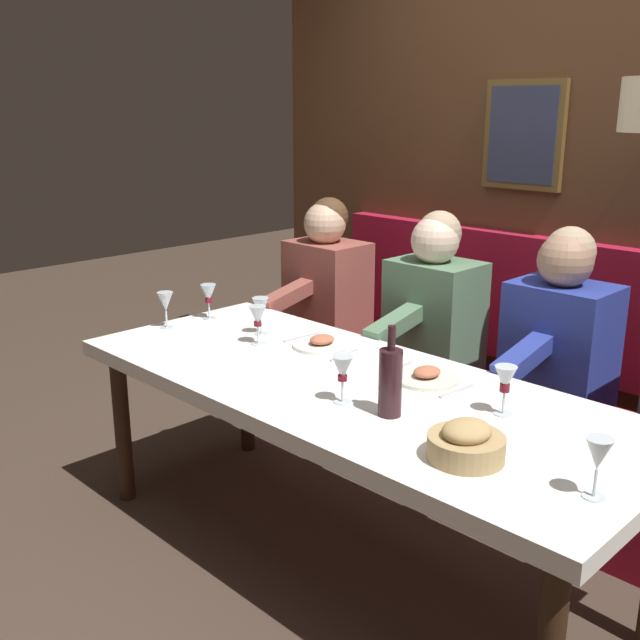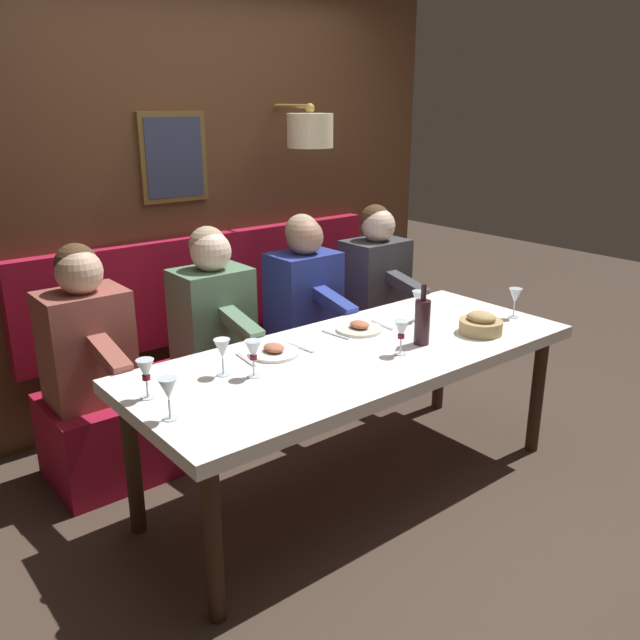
# 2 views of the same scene
# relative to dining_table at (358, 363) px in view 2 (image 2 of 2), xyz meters

# --- Properties ---
(ground_plane) EXTENTS (12.00, 12.00, 0.00)m
(ground_plane) POSITION_rel_dining_table_xyz_m (0.00, 0.00, -0.67)
(ground_plane) COLOR #423328
(dining_table) EXTENTS (0.90, 2.24, 0.74)m
(dining_table) POSITION_rel_dining_table_xyz_m (0.00, 0.00, 0.00)
(dining_table) COLOR white
(dining_table) RESTS_ON ground_plane
(banquette_bench) EXTENTS (0.52, 2.44, 0.45)m
(banquette_bench) POSITION_rel_dining_table_xyz_m (0.89, 0.00, -0.45)
(banquette_bench) COLOR maroon
(banquette_bench) RESTS_ON ground_plane
(back_wall_panel) EXTENTS (0.59, 3.64, 2.90)m
(back_wall_panel) POSITION_rel_dining_table_xyz_m (1.46, -0.01, 0.70)
(back_wall_panel) COLOR #51331E
(back_wall_panel) RESTS_ON ground_plane
(diner_nearest) EXTENTS (0.60, 0.40, 0.79)m
(diner_nearest) POSITION_rel_dining_table_xyz_m (0.88, -0.95, 0.14)
(diner_nearest) COLOR #3D3D42
(diner_nearest) RESTS_ON banquette_bench
(diner_near) EXTENTS (0.60, 0.40, 0.79)m
(diner_near) POSITION_rel_dining_table_xyz_m (0.88, -0.36, 0.14)
(diner_near) COLOR #283893
(diner_near) RESTS_ON banquette_bench
(diner_middle) EXTENTS (0.60, 0.40, 0.79)m
(diner_middle) POSITION_rel_dining_table_xyz_m (0.88, 0.28, 0.14)
(diner_middle) COLOR #567A5B
(diner_middle) RESTS_ON banquette_bench
(diner_far) EXTENTS (0.60, 0.40, 0.79)m
(diner_far) POSITION_rel_dining_table_xyz_m (0.88, 0.98, 0.14)
(diner_far) COLOR #934C42
(diner_far) RESTS_ON banquette_bench
(place_setting_0) EXTENTS (0.24, 0.32, 0.05)m
(place_setting_0) POSITION_rel_dining_table_xyz_m (0.21, -0.20, 0.08)
(place_setting_0) COLOR silver
(place_setting_0) RESTS_ON dining_table
(place_setting_1) EXTENTS (0.24, 0.32, 0.05)m
(place_setting_1) POSITION_rel_dining_table_xyz_m (0.21, 0.34, 0.08)
(place_setting_1) COLOR white
(place_setting_1) RESTS_ON dining_table
(wine_glass_0) EXTENTS (0.07, 0.07, 0.16)m
(wine_glass_0) POSITION_rel_dining_table_xyz_m (0.14, -0.56, 0.18)
(wine_glass_0) COLOR silver
(wine_glass_0) RESTS_ON dining_table
(wine_glass_1) EXTENTS (0.07, 0.07, 0.16)m
(wine_glass_1) POSITION_rel_dining_table_xyz_m (0.14, 1.01, 0.18)
(wine_glass_1) COLOR silver
(wine_glass_1) RESTS_ON dining_table
(wine_glass_2) EXTENTS (0.07, 0.07, 0.16)m
(wine_glass_2) POSITION_rel_dining_table_xyz_m (0.15, 0.65, 0.18)
(wine_glass_2) COLOR silver
(wine_glass_2) RESTS_ON dining_table
(wine_glass_3) EXTENTS (0.07, 0.07, 0.16)m
(wine_glass_3) POSITION_rel_dining_table_xyz_m (-0.16, -1.00, 0.18)
(wine_glass_3) COLOR silver
(wine_glass_3) RESTS_ON dining_table
(wine_glass_4) EXTENTS (0.07, 0.07, 0.16)m
(wine_glass_4) POSITION_rel_dining_table_xyz_m (-0.09, 1.03, 0.18)
(wine_glass_4) COLOR silver
(wine_glass_4) RESTS_ON dining_table
(wine_glass_5) EXTENTS (0.07, 0.07, 0.16)m
(wine_glass_5) POSITION_rel_dining_table_xyz_m (0.05, 0.56, 0.18)
(wine_glass_5) COLOR silver
(wine_glass_5) RESTS_ON dining_table
(wine_glass_6) EXTENTS (0.07, 0.07, 0.16)m
(wine_glass_6) POSITION_rel_dining_table_xyz_m (-0.16, -0.12, 0.18)
(wine_glass_6) COLOR silver
(wine_glass_6) RESTS_ON dining_table
(wine_bottle) EXTENTS (0.08, 0.08, 0.30)m
(wine_bottle) POSITION_rel_dining_table_xyz_m (-0.13, -0.30, 0.18)
(wine_bottle) COLOR #33191E
(wine_bottle) RESTS_ON dining_table
(bread_bowl) EXTENTS (0.22, 0.22, 0.12)m
(bread_bowl) POSITION_rel_dining_table_xyz_m (-0.21, -0.65, 0.12)
(bread_bowl) COLOR tan
(bread_bowl) RESTS_ON dining_table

